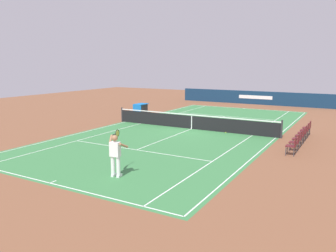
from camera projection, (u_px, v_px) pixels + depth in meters
The scene contains 15 objects.
ground_plane at pixel (192, 129), 22.36m from camera, with size 60.00×60.00×0.00m, color brown.
court_slab at pixel (192, 129), 22.36m from camera, with size 24.20×11.40×0.00m, color #387A42.
court_line_markings at pixel (192, 129), 22.36m from camera, with size 23.85×11.05×0.01m.
tennis_net at pixel (192, 122), 22.27m from camera, with size 0.10×11.70×1.08m.
stadium_barrier at pixel (256, 98), 35.80m from camera, with size 0.26×17.00×1.41m.
tennis_player_near at pixel (115, 153), 12.72m from camera, with size 1.03×0.82×1.70m.
tennis_ball at pixel (226, 132), 21.02m from camera, with size 0.07×0.07×0.07m, color #CCE01E.
spectator_chair_0 at pixel (308, 127), 20.25m from camera, with size 0.44×0.44×0.88m.
spectator_chair_1 at pixel (306, 129), 19.50m from camera, with size 0.44×0.44×0.88m.
spectator_chair_2 at pixel (304, 132), 18.75m from camera, with size 0.44×0.44×0.88m.
spectator_chair_3 at pixel (301, 135), 18.01m from camera, with size 0.44×0.44×0.88m.
spectator_chair_4 at pixel (299, 138), 17.26m from camera, with size 0.44×0.44×0.88m.
spectator_chair_5 at pixel (296, 141), 16.51m from camera, with size 0.44×0.44×0.88m.
spectator_chair_6 at pixel (293, 145), 15.76m from camera, with size 0.44×0.44×0.88m.
equipment_cart_tarped at pixel (141, 108), 29.23m from camera, with size 1.25×0.84×0.85m.
Camera 1 is at (19.84, 9.51, 4.28)m, focal length 35.75 mm.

